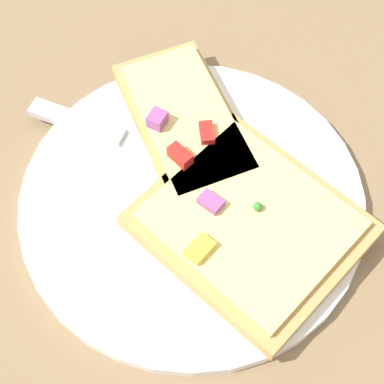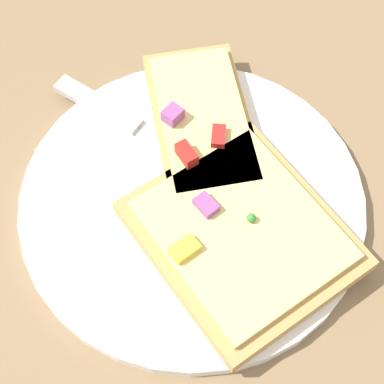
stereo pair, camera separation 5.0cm
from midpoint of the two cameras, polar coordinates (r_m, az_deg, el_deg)
ground_plane at (r=0.52m, az=-2.75°, el=-1.44°), size 4.00×4.00×0.00m
plate at (r=0.52m, az=-2.77°, el=-1.12°), size 0.28×0.28×0.01m
fork at (r=0.50m, az=-6.17°, el=-3.82°), size 0.21×0.03×0.01m
knife at (r=0.54m, az=-7.91°, el=4.18°), size 0.23×0.02×0.01m
pizza_slice_main at (r=0.49m, az=2.27°, el=-3.18°), size 0.19×0.18×0.03m
pizza_slice_corner at (r=0.54m, az=-3.20°, el=5.94°), size 0.17×0.17×0.03m
crumb_scatter at (r=0.50m, az=-2.93°, el=-1.59°), size 0.03×0.02×0.01m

